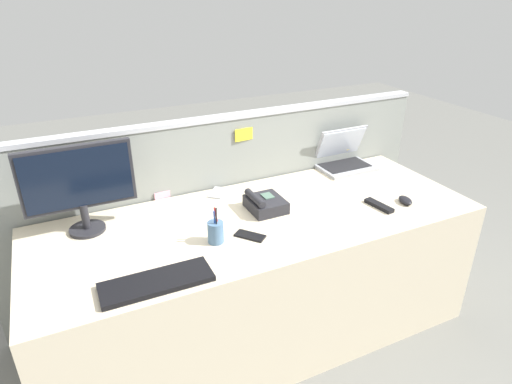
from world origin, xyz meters
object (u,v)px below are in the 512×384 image
(desk_phone, at_px, (265,204))
(pen_cup, at_px, (216,232))
(keyboard_main, at_px, (157,282))
(desktop_monitor, at_px, (79,183))
(laptop, at_px, (343,157))
(cell_phone_black_slab, at_px, (250,236))
(computer_mouse_right_hand, at_px, (405,200))
(cell_phone_silver_slab, at_px, (218,193))
(tv_remote, at_px, (379,205))

(desk_phone, xyz_separation_m, pen_cup, (-0.34, -0.18, 0.02))
(keyboard_main, distance_m, pen_cup, 0.38)
(desktop_monitor, bearing_deg, laptop, 4.31)
(desktop_monitor, relative_size, laptop, 1.48)
(pen_cup, xyz_separation_m, cell_phone_black_slab, (0.16, -0.03, -0.05))
(keyboard_main, distance_m, computer_mouse_right_hand, 1.37)
(keyboard_main, xyz_separation_m, computer_mouse_right_hand, (1.37, 0.11, 0.01))
(desktop_monitor, height_order, keyboard_main, desktop_monitor)
(keyboard_main, bearing_deg, computer_mouse_right_hand, 5.36)
(laptop, bearing_deg, desktop_monitor, -175.69)
(desk_phone, distance_m, pen_cup, 0.38)
(desktop_monitor, xyz_separation_m, pen_cup, (0.51, -0.37, -0.20))
(keyboard_main, height_order, pen_cup, pen_cup)
(cell_phone_silver_slab, bearing_deg, desktop_monitor, -133.06)
(pen_cup, bearing_deg, laptop, 24.87)
(keyboard_main, distance_m, cell_phone_silver_slab, 0.83)
(laptop, bearing_deg, tv_remote, -105.85)
(pen_cup, distance_m, cell_phone_silver_slab, 0.50)
(keyboard_main, height_order, tv_remote, keyboard_main)
(pen_cup, xyz_separation_m, cell_phone_silver_slab, (0.19, 0.47, -0.05))
(laptop, height_order, cell_phone_silver_slab, laptop)
(cell_phone_silver_slab, bearing_deg, tv_remote, 2.30)
(laptop, relative_size, computer_mouse_right_hand, 3.35)
(desktop_monitor, xyz_separation_m, tv_remote, (1.40, -0.42, -0.24))
(desk_phone, relative_size, cell_phone_black_slab, 1.40)
(pen_cup, bearing_deg, keyboard_main, -149.41)
(desktop_monitor, height_order, cell_phone_black_slab, desktop_monitor)
(keyboard_main, relative_size, cell_phone_silver_slab, 3.27)
(desktop_monitor, distance_m, tv_remote, 1.48)
(keyboard_main, relative_size, tv_remote, 2.57)
(desk_phone, height_order, keyboard_main, desk_phone)
(computer_mouse_right_hand, relative_size, pen_cup, 0.56)
(cell_phone_silver_slab, bearing_deg, computer_mouse_right_hand, 6.56)
(pen_cup, bearing_deg, computer_mouse_right_hand, -4.20)
(computer_mouse_right_hand, xyz_separation_m, tv_remote, (-0.16, 0.02, -0.01))
(computer_mouse_right_hand, relative_size, cell_phone_silver_slab, 0.75)
(cell_phone_silver_slab, bearing_deg, cell_phone_black_slab, -54.68)
(tv_remote, bearing_deg, cell_phone_black_slab, 169.65)
(desk_phone, xyz_separation_m, keyboard_main, (-0.66, -0.37, -0.02))
(desk_phone, relative_size, computer_mouse_right_hand, 1.97)
(desk_phone, height_order, tv_remote, desk_phone)
(keyboard_main, bearing_deg, laptop, 26.90)
(keyboard_main, bearing_deg, cell_phone_black_slab, 19.44)
(desktop_monitor, relative_size, computer_mouse_right_hand, 4.97)
(desktop_monitor, bearing_deg, desk_phone, -12.32)
(computer_mouse_right_hand, bearing_deg, tv_remote, -172.81)
(cell_phone_silver_slab, height_order, cell_phone_black_slab, same)
(laptop, xyz_separation_m, tv_remote, (-0.15, -0.54, -0.05))
(keyboard_main, bearing_deg, cell_phone_silver_slab, 52.76)
(cell_phone_black_slab, bearing_deg, desk_phone, 9.73)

